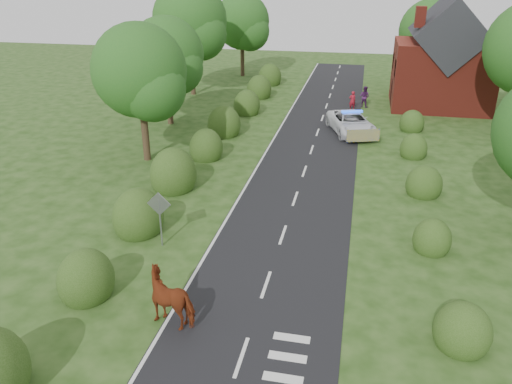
% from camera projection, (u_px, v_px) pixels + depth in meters
% --- Properties ---
extents(ground, '(120.00, 120.00, 0.00)m').
position_uv_depth(ground, '(266.00, 285.00, 19.02)').
color(ground, '#1F3F10').
extents(road, '(6.00, 70.00, 0.02)m').
position_uv_depth(road, '(310.00, 155.00, 32.42)').
color(road, black).
rests_on(road, ground).
extents(road_markings, '(4.96, 70.00, 0.01)m').
position_uv_depth(road_markings, '(280.00, 164.00, 30.87)').
color(road_markings, white).
rests_on(road_markings, road).
extents(hedgerow_left, '(2.75, 50.41, 3.00)m').
position_uv_depth(hedgerow_left, '(198.00, 154.00, 30.41)').
color(hedgerow_left, '#234411').
rests_on(hedgerow_left, ground).
extents(hedgerow_right, '(2.10, 45.78, 2.10)m').
position_uv_depth(hedgerow_right, '(422.00, 177.00, 27.55)').
color(hedgerow_right, '#234411').
rests_on(hedgerow_right, ground).
extents(tree_left_a, '(5.74, 5.60, 8.38)m').
position_uv_depth(tree_left_a, '(143.00, 75.00, 29.30)').
color(tree_left_a, '#332316').
rests_on(tree_left_a, ground).
extents(tree_left_b, '(5.74, 5.60, 8.07)m').
position_uv_depth(tree_left_b, '(169.00, 58.00, 36.86)').
color(tree_left_b, '#332316').
rests_on(tree_left_b, ground).
extents(tree_left_c, '(6.97, 6.80, 10.22)m').
position_uv_depth(tree_left_c, '(192.00, 24.00, 45.43)').
color(tree_left_c, '#332316').
rests_on(tree_left_c, ground).
extents(tree_left_d, '(6.15, 6.00, 8.89)m').
position_uv_depth(tree_left_d, '(244.00, 24.00, 54.28)').
color(tree_left_d, '#332316').
rests_on(tree_left_d, ground).
extents(tree_right_c, '(6.15, 6.00, 8.58)m').
position_uv_depth(tree_right_c, '(433.00, 33.00, 48.89)').
color(tree_right_c, '#332316').
rests_on(tree_right_c, ground).
extents(road_sign, '(1.06, 0.08, 2.53)m').
position_uv_depth(road_sign, '(159.00, 211.00, 21.09)').
color(road_sign, gray).
rests_on(road_sign, ground).
extents(house, '(8.00, 7.40, 9.17)m').
position_uv_depth(house, '(443.00, 63.00, 42.47)').
color(house, maroon).
rests_on(house, ground).
extents(cow, '(2.42, 1.58, 1.59)m').
position_uv_depth(cow, '(174.00, 300.00, 16.84)').
color(cow, '#622F15').
rests_on(cow, ground).
extents(police_van, '(4.25, 6.12, 1.70)m').
position_uv_depth(police_van, '(351.00, 123.00, 36.42)').
color(police_van, silver).
rests_on(police_van, ground).
extents(pedestrian_red, '(0.68, 0.56, 1.61)m').
position_uv_depth(pedestrian_red, '(352.00, 101.00, 42.56)').
color(pedestrian_red, maroon).
rests_on(pedestrian_red, ground).
extents(pedestrian_purple, '(1.10, 1.02, 1.83)m').
position_uv_depth(pedestrian_purple, '(364.00, 97.00, 43.42)').
color(pedestrian_purple, '#451B4D').
rests_on(pedestrian_purple, ground).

